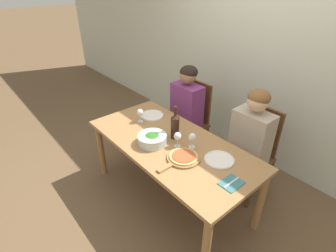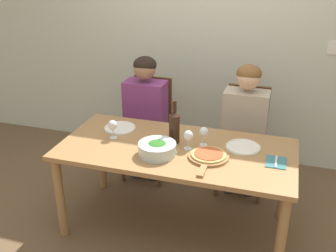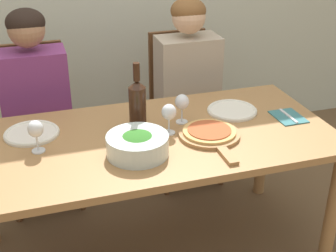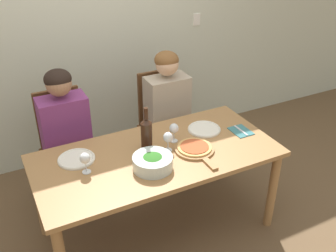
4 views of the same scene
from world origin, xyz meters
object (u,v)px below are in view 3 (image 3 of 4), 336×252
at_px(dinner_plate_left, 32,133).
at_px(pizza_on_board, 210,134).
at_px(wine_bottle, 137,104).
at_px(wine_glass_right, 182,103).
at_px(fork_on_napkin, 288,117).
at_px(person_man, 188,78).
at_px(broccoli_bowl, 138,145).
at_px(chair_left, 39,121).
at_px(chair_right, 182,103).
at_px(person_woman, 35,95).
at_px(dinner_plate_right, 232,110).
at_px(wine_glass_left, 36,130).
at_px(wine_glass_centre, 169,114).

bearing_deg(dinner_plate_left, pizza_on_board, -18.92).
xyz_separation_m(wine_bottle, wine_glass_right, (0.23, 0.01, -0.03)).
bearing_deg(wine_bottle, fork_on_napkin, -7.30).
xyz_separation_m(person_man, broccoli_bowl, (-0.53, -0.82, 0.04)).
distance_m(chair_left, pizza_on_board, 1.18).
bearing_deg(fork_on_napkin, chair_right, 110.55).
height_order(person_man, dinner_plate_left, person_man).
relative_size(wine_bottle, dinner_plate_left, 1.30).
relative_size(chair_left, person_woman, 0.80).
relative_size(dinner_plate_left, dinner_plate_right, 1.00).
relative_size(person_man, dinner_plate_left, 4.64).
xyz_separation_m(chair_left, dinner_plate_left, (-0.04, -0.60, 0.23)).
distance_m(pizza_on_board, wine_glass_right, 0.22).
relative_size(broccoli_bowl, dinner_plate_left, 1.06).
distance_m(dinner_plate_right, wine_glass_left, 1.01).
xyz_separation_m(broccoli_bowl, fork_on_napkin, (0.83, 0.13, -0.04)).
bearing_deg(wine_glass_right, chair_right, 70.78).
xyz_separation_m(person_woman, wine_bottle, (0.45, -0.58, 0.13)).
bearing_deg(chair_right, wine_bottle, -123.74).
xyz_separation_m(broccoli_bowl, dinner_plate_right, (0.58, 0.28, -0.04)).
height_order(wine_bottle, broccoli_bowl, wine_bottle).
height_order(chair_right, wine_glass_left, chair_right).
bearing_deg(chair_right, broccoli_bowl, -119.54).
height_order(chair_right, wine_glass_right, chair_right).
relative_size(dinner_plate_left, wine_glass_right, 1.73).
relative_size(chair_left, wine_bottle, 2.84).
relative_size(chair_right, wine_glass_right, 6.38).
bearing_deg(dinner_plate_right, chair_left, 146.32).
xyz_separation_m(person_man, fork_on_napkin, (0.30, -0.68, -0.00)).
distance_m(person_man, dinner_plate_left, 1.08).
bearing_deg(wine_bottle, wine_glass_right, 2.49).
height_order(dinner_plate_right, wine_glass_centre, wine_glass_centre).
bearing_deg(dinner_plate_right, wine_bottle, -174.40).
relative_size(chair_right, pizza_on_board, 2.23).
distance_m(pizza_on_board, wine_glass_left, 0.79).
relative_size(broccoli_bowl, fork_on_napkin, 1.53).
distance_m(wine_glass_left, wine_glass_right, 0.71).
distance_m(chair_left, wine_glass_right, 1.02).
distance_m(chair_right, pizza_on_board, 0.92).
height_order(wine_bottle, wine_glass_right, wine_bottle).
relative_size(person_woman, person_man, 1.00).
relative_size(chair_right, wine_glass_left, 6.38).
bearing_deg(wine_glass_centre, fork_on_napkin, -1.13).
distance_m(wine_glass_left, fork_on_napkin, 1.25).
height_order(person_woman, broccoli_bowl, person_woman).
height_order(dinner_plate_left, wine_glass_centre, wine_glass_centre).
xyz_separation_m(wine_glass_centre, fork_on_napkin, (0.64, -0.01, -0.10)).
bearing_deg(fork_on_napkin, dinner_plate_right, 148.80).
bearing_deg(dinner_plate_right, person_woman, 151.35).
distance_m(wine_bottle, fork_on_napkin, 0.79).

